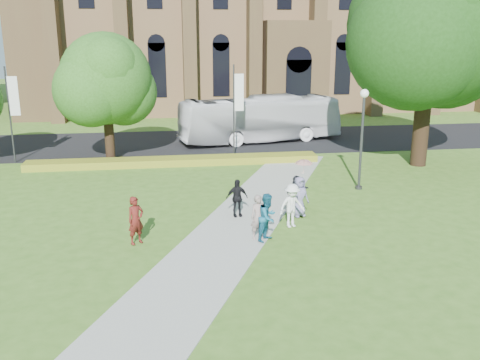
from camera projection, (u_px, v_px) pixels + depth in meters
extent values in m
plane|color=#406C20|center=(234.00, 243.00, 21.02)|extent=(160.00, 160.00, 0.00)
cube|color=black|center=(199.00, 142.00, 40.08)|extent=(160.00, 10.00, 0.02)
cube|color=#B2B2A8|center=(231.00, 233.00, 21.96)|extent=(15.58, 28.54, 0.04)
cube|color=gold|center=(175.00, 161.00, 33.27)|extent=(18.00, 1.40, 0.45)
cube|color=brown|center=(277.00, 27.00, 58.23)|extent=(52.00, 16.00, 17.00)
cube|color=brown|center=(25.00, 3.00, 47.67)|extent=(3.50, 3.50, 21.00)
cube|color=brown|center=(295.00, 70.00, 50.73)|extent=(6.00, 2.50, 9.00)
cylinder|color=#38383D|center=(361.00, 144.00, 27.59)|extent=(0.14, 0.14, 4.80)
sphere|color=white|center=(364.00, 93.00, 26.89)|extent=(0.44, 0.44, 0.44)
cylinder|color=#38383D|center=(359.00, 188.00, 28.22)|extent=(0.36, 0.36, 0.15)
cylinder|color=#332114|center=(422.00, 112.00, 32.39)|extent=(0.96, 0.96, 6.60)
sphere|color=#18380F|center=(431.00, 25.00, 31.02)|extent=(9.60, 9.60, 9.60)
cylinder|color=#332114|center=(109.00, 130.00, 33.47)|extent=(0.60, 0.60, 4.12)
sphere|color=#295218|center=(106.00, 79.00, 32.61)|extent=(5.60, 5.60, 5.60)
cylinder|color=#38383D|center=(234.00, 111.00, 34.97)|extent=(0.10, 0.10, 6.00)
cube|color=white|center=(239.00, 92.00, 34.70)|extent=(0.60, 0.02, 2.40)
cylinder|color=#38383D|center=(10.00, 116.00, 33.06)|extent=(0.10, 0.10, 6.00)
cube|color=white|center=(14.00, 96.00, 32.79)|extent=(0.60, 0.02, 2.40)
imported|color=white|center=(260.00, 119.00, 39.85)|extent=(12.52, 5.28, 3.40)
imported|color=#581914|center=(136.00, 220.00, 20.66)|extent=(0.83, 0.77, 1.90)
imported|color=#185C79|center=(268.00, 217.00, 20.98)|extent=(1.17, 1.18, 1.92)
imported|color=silver|center=(292.00, 206.00, 22.43)|extent=(1.37, 1.03, 1.88)
imported|color=black|center=(237.00, 198.00, 23.75)|extent=(1.06, 0.58, 1.71)
imported|color=slate|center=(299.00, 197.00, 23.77)|extent=(1.03, 0.84, 1.81)
imported|color=black|center=(297.00, 191.00, 25.01)|extent=(1.36, 1.29, 1.53)
imported|color=gray|center=(259.00, 217.00, 21.13)|extent=(0.72, 0.53, 1.82)
imported|color=#E9A4B4|center=(304.00, 169.00, 23.55)|extent=(0.83, 0.83, 0.68)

